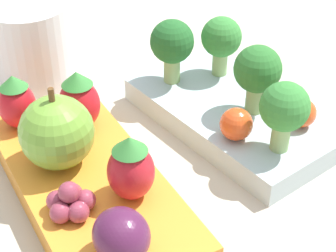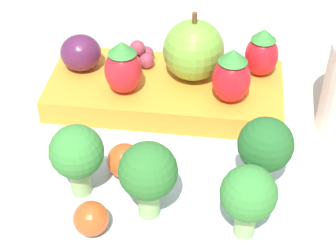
{
  "view_description": "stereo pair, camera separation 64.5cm",
  "coord_description": "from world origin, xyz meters",
  "px_view_note": "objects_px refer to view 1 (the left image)",
  "views": [
    {
      "loc": [
        0.28,
        -0.23,
        0.3
      ],
      "look_at": [
        -0.01,
        0.0,
        0.03
      ],
      "focal_mm": 60.0,
      "sensor_mm": 36.0,
      "label": 1
    },
    {
      "loc": [
        -0.0,
        0.36,
        0.33
      ],
      "look_at": [
        -0.01,
        0.0,
        0.03
      ],
      "focal_mm": 60.0,
      "sensor_mm": 36.0,
      "label": 2
    }
  ],
  "objects_px": {
    "cherry_tomato_1": "(236,124)",
    "strawberry_2": "(79,101)",
    "strawberry_1": "(131,168)",
    "plum": "(121,235)",
    "broccoli_floret_2": "(172,44)",
    "strawberry_0": "(16,102)",
    "broccoli_floret_0": "(257,71)",
    "broccoli_floret_1": "(221,39)",
    "bento_box_savoury": "(235,114)",
    "apple": "(57,132)",
    "cherry_tomato_0": "(302,113)",
    "broccoli_floret_3": "(284,109)",
    "drinking_cup": "(31,46)",
    "grape_cluster": "(70,202)",
    "bento_box_fruit": "(89,186)"
  },
  "relations": [
    {
      "from": "strawberry_2",
      "to": "grape_cluster",
      "type": "distance_m",
      "value": 0.1
    },
    {
      "from": "cherry_tomato_1",
      "to": "apple",
      "type": "xyz_separation_m",
      "value": [
        -0.06,
        -0.13,
        0.02
      ]
    },
    {
      "from": "plum",
      "to": "drinking_cup",
      "type": "height_order",
      "value": "drinking_cup"
    },
    {
      "from": "bento_box_savoury",
      "to": "apple",
      "type": "bearing_deg",
      "value": -98.62
    },
    {
      "from": "apple",
      "to": "broccoli_floret_3",
      "type": "bearing_deg",
      "value": 57.71
    },
    {
      "from": "broccoli_floret_1",
      "to": "broccoli_floret_2",
      "type": "distance_m",
      "value": 0.05
    },
    {
      "from": "drinking_cup",
      "to": "bento_box_savoury",
      "type": "bearing_deg",
      "value": 32.03
    },
    {
      "from": "apple",
      "to": "strawberry_0",
      "type": "distance_m",
      "value": 0.06
    },
    {
      "from": "broccoli_floret_0",
      "to": "apple",
      "type": "xyz_separation_m",
      "value": [
        -0.04,
        -0.17,
        -0.01
      ]
    },
    {
      "from": "apple",
      "to": "strawberry_2",
      "type": "distance_m",
      "value": 0.05
    },
    {
      "from": "broccoli_floret_0",
      "to": "broccoli_floret_3",
      "type": "bearing_deg",
      "value": -24.04
    },
    {
      "from": "bento_box_savoury",
      "to": "broccoli_floret_2",
      "type": "relative_size",
      "value": 3.11
    },
    {
      "from": "broccoli_floret_1",
      "to": "drinking_cup",
      "type": "height_order",
      "value": "drinking_cup"
    },
    {
      "from": "cherry_tomato_0",
      "to": "strawberry_1",
      "type": "height_order",
      "value": "strawberry_1"
    },
    {
      "from": "strawberry_2",
      "to": "strawberry_0",
      "type": "bearing_deg",
      "value": -129.72
    },
    {
      "from": "cherry_tomato_0",
      "to": "strawberry_2",
      "type": "distance_m",
      "value": 0.19
    },
    {
      "from": "broccoli_floret_2",
      "to": "strawberry_1",
      "type": "relative_size",
      "value": 1.19
    },
    {
      "from": "broccoli_floret_1",
      "to": "cherry_tomato_1",
      "type": "xyz_separation_m",
      "value": [
        0.08,
        -0.06,
        -0.02
      ]
    },
    {
      "from": "broccoli_floret_1",
      "to": "strawberry_1",
      "type": "height_order",
      "value": "broccoli_floret_1"
    },
    {
      "from": "broccoli_floret_1",
      "to": "grape_cluster",
      "type": "height_order",
      "value": "broccoli_floret_1"
    },
    {
      "from": "cherry_tomato_1",
      "to": "strawberry_0",
      "type": "height_order",
      "value": "strawberry_0"
    },
    {
      "from": "broccoli_floret_2",
      "to": "strawberry_0",
      "type": "bearing_deg",
      "value": -98.59
    },
    {
      "from": "cherry_tomato_0",
      "to": "apple",
      "type": "relative_size",
      "value": 0.37
    },
    {
      "from": "broccoli_floret_3",
      "to": "strawberry_1",
      "type": "relative_size",
      "value": 1.15
    },
    {
      "from": "bento_box_savoury",
      "to": "strawberry_0",
      "type": "height_order",
      "value": "strawberry_0"
    },
    {
      "from": "broccoli_floret_1",
      "to": "plum",
      "type": "distance_m",
      "value": 0.24
    },
    {
      "from": "broccoli_floret_3",
      "to": "plum",
      "type": "distance_m",
      "value": 0.16
    },
    {
      "from": "strawberry_1",
      "to": "plum",
      "type": "relative_size",
      "value": 1.34
    },
    {
      "from": "broccoli_floret_1",
      "to": "strawberry_2",
      "type": "distance_m",
      "value": 0.15
    },
    {
      "from": "broccoli_floret_0",
      "to": "strawberry_1",
      "type": "bearing_deg",
      "value": -81.31
    },
    {
      "from": "cherry_tomato_1",
      "to": "plum",
      "type": "height_order",
      "value": "plum"
    },
    {
      "from": "bento_box_savoury",
      "to": "strawberry_0",
      "type": "distance_m",
      "value": 0.19
    },
    {
      "from": "plum",
      "to": "bento_box_fruit",
      "type": "bearing_deg",
      "value": 163.59
    },
    {
      "from": "broccoli_floret_2",
      "to": "strawberry_2",
      "type": "xyz_separation_m",
      "value": [
        0.01,
        -0.11,
        -0.01
      ]
    },
    {
      "from": "cherry_tomato_1",
      "to": "strawberry_1",
      "type": "distance_m",
      "value": 0.11
    },
    {
      "from": "broccoli_floret_0",
      "to": "broccoli_floret_2",
      "type": "xyz_separation_m",
      "value": [
        -0.08,
        -0.02,
        -0.0
      ]
    },
    {
      "from": "plum",
      "to": "drinking_cup",
      "type": "relative_size",
      "value": 0.45
    },
    {
      "from": "plum",
      "to": "grape_cluster",
      "type": "bearing_deg",
      "value": -173.86
    },
    {
      "from": "drinking_cup",
      "to": "bento_box_fruit",
      "type": "bearing_deg",
      "value": -14.95
    },
    {
      "from": "broccoli_floret_0",
      "to": "broccoli_floret_3",
      "type": "xyz_separation_m",
      "value": [
        0.05,
        -0.02,
        -0.0
      ]
    },
    {
      "from": "broccoli_floret_2",
      "to": "strawberry_0",
      "type": "distance_m",
      "value": 0.15
    },
    {
      "from": "broccoli_floret_3",
      "to": "cherry_tomato_0",
      "type": "distance_m",
      "value": 0.05
    },
    {
      "from": "broccoli_floret_3",
      "to": "bento_box_savoury",
      "type": "bearing_deg",
      "value": 165.63
    },
    {
      "from": "strawberry_0",
      "to": "broccoli_floret_0",
      "type": "bearing_deg",
      "value": 58.22
    },
    {
      "from": "strawberry_1",
      "to": "drinking_cup",
      "type": "xyz_separation_m",
      "value": [
        -0.21,
        0.03,
        -0.0
      ]
    },
    {
      "from": "cherry_tomato_1",
      "to": "strawberry_2",
      "type": "distance_m",
      "value": 0.13
    },
    {
      "from": "bento_box_fruit",
      "to": "broccoli_floret_0",
      "type": "height_order",
      "value": "broccoli_floret_0"
    },
    {
      "from": "bento_box_savoury",
      "to": "bento_box_fruit",
      "type": "distance_m",
      "value": 0.16
    },
    {
      "from": "bento_box_fruit",
      "to": "plum",
      "type": "distance_m",
      "value": 0.09
    },
    {
      "from": "cherry_tomato_1",
      "to": "grape_cluster",
      "type": "height_order",
      "value": "same"
    }
  ]
}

